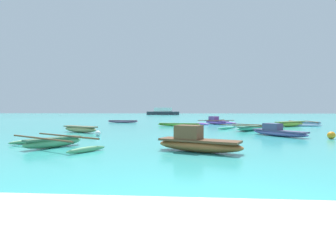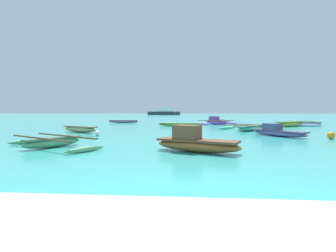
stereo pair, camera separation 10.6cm
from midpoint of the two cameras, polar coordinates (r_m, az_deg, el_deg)
ground_plane at (r=3.51m, az=14.35°, el=-22.12°), size 240.00×240.00×0.00m
moored_boat_0 at (r=20.36m, az=17.62°, el=-0.39°), size 4.90×4.76×0.43m
moored_boat_1 at (r=16.53m, az=22.91°, el=-1.15°), size 2.65×3.33×0.73m
moored_boat_2 at (r=9.57m, az=6.30°, el=-3.59°), size 3.27×2.07×0.96m
moored_boat_3 at (r=26.60m, az=25.22°, el=0.45°), size 3.60×2.88×0.48m
moored_boat_4 at (r=24.72m, az=2.58°, el=0.34°), size 4.13×1.13×0.29m
moored_boat_5 at (r=31.70m, az=-9.60°, el=1.02°), size 3.77×0.91×0.32m
moored_boat_6 at (r=28.56m, az=10.55°, el=0.94°), size 4.53×4.11×0.84m
moored_boat_7 at (r=29.30m, az=27.42°, el=0.50°), size 3.53×4.12×0.42m
moored_boat_8 at (r=11.60m, az=-23.55°, el=-3.24°), size 4.59×3.67×0.46m
moored_boat_9 at (r=18.79m, az=-18.41°, el=-0.58°), size 2.95×1.89×0.43m
mooring_buoy_0 at (r=15.76m, az=-14.91°, el=-1.55°), size 0.33×0.33×0.33m
mooring_buoy_2 at (r=16.15m, az=32.13°, el=-1.73°), size 0.39×0.39×0.39m
distant_ferry at (r=85.70m, az=-0.82°, el=3.09°), size 10.55×2.32×2.32m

